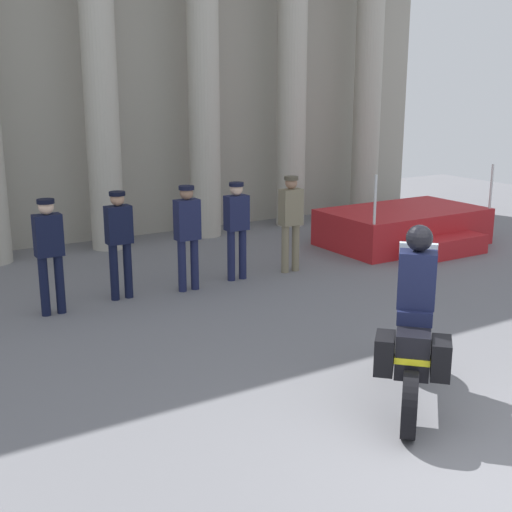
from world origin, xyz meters
TOP-DOWN VIEW (x-y plane):
  - ground_plane at (0.00, 0.00)m, footprint 28.00×28.00m
  - colonnade_backdrop at (-0.07, 10.04)m, footprint 17.09×1.50m
  - reviewing_stand at (5.17, 6.61)m, footprint 3.23×2.39m
  - officer_in_row_0 at (-2.11, 6.07)m, footprint 0.38×0.24m
  - officer_in_row_1 at (-1.02, 6.25)m, footprint 0.38×0.24m
  - officer_in_row_2 at (0.05, 6.11)m, footprint 0.38×0.24m
  - officer_in_row_3 at (1.01, 6.23)m, footprint 0.38×0.24m
  - officer_in_row_4 at (2.05, 6.17)m, footprint 0.38×0.24m
  - motorcycle_with_rider at (0.25, 1.34)m, footprint 1.56×1.56m

SIDE VIEW (x-z plane):
  - ground_plane at x=0.00m, z-range 0.00..0.00m
  - reviewing_stand at x=5.17m, z-range -0.46..1.17m
  - motorcycle_with_rider at x=0.25m, z-range -0.16..1.74m
  - officer_in_row_3 at x=1.01m, z-range 0.15..1.79m
  - officer_in_row_1 at x=-1.02m, z-range 0.15..1.81m
  - officer_in_row_0 at x=-2.11m, z-range 0.15..1.82m
  - officer_in_row_4 at x=2.05m, z-range 0.15..1.82m
  - officer_in_row_2 at x=0.05m, z-range 0.15..1.83m
  - colonnade_backdrop at x=-0.07m, z-range 0.30..7.24m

